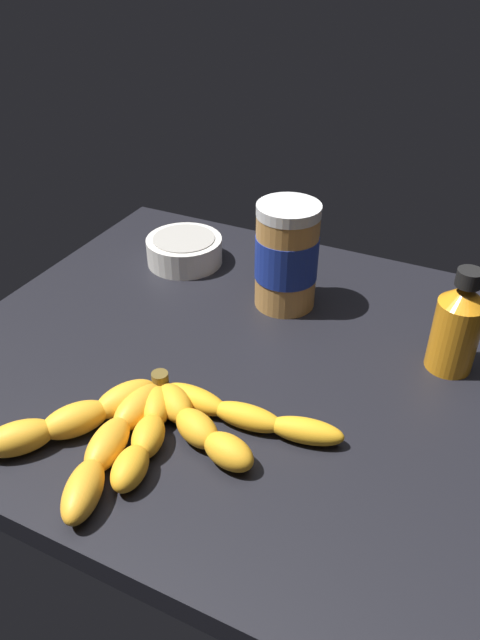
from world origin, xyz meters
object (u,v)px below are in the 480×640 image
peanut_butter_jar (287,256)px  honey_bottle (457,325)px  banana_bunch (148,428)px  small_bowl (184,250)px

peanut_butter_jar → honey_bottle: bearing=-10.7°
peanut_butter_jar → honey_bottle: size_ratio=1.11×
banana_bunch → honey_bottle: honey_bottle is taller
honey_bottle → banana_bunch: bearing=-134.9°
banana_bunch → small_bowl: small_bowl is taller
banana_bunch → peanut_butter_jar: peanut_butter_jar is taller
peanut_butter_jar → small_bowl: 20.56cm
honey_bottle → small_bowl: size_ratio=1.14×
honey_bottle → small_bowl: honey_bottle is taller
honey_bottle → peanut_butter_jar: bearing=169.3°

